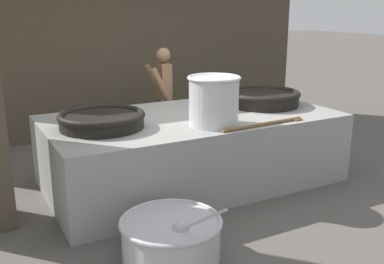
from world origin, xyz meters
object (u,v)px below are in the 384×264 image
(cook, at_px, (163,96))
(prep_bowl_vegetables, at_px, (171,237))
(giant_wok_far, at_px, (262,97))
(stock_pot, at_px, (214,100))
(giant_wok_near, at_px, (102,119))

(cook, distance_m, prep_bowl_vegetables, 3.37)
(cook, bearing_deg, giant_wok_far, 135.53)
(cook, bearing_deg, prep_bowl_vegetables, 78.11)
(stock_pot, bearing_deg, prep_bowl_vegetables, -135.56)
(cook, bearing_deg, stock_pot, 94.07)
(stock_pot, relative_size, prep_bowl_vegetables, 0.51)
(giant_wok_far, height_order, cook, cook)
(cook, height_order, prep_bowl_vegetables, cook)
(giant_wok_near, distance_m, giant_wok_far, 2.37)
(giant_wok_near, height_order, cook, cook)
(stock_pot, bearing_deg, giant_wok_far, 28.07)
(stock_pot, height_order, cook, cook)
(giant_wok_near, distance_m, stock_pot, 1.30)
(stock_pot, xyz_separation_m, prep_bowl_vegetables, (-1.06, -1.04, -0.98))
(giant_wok_near, bearing_deg, giant_wok_far, 3.44)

